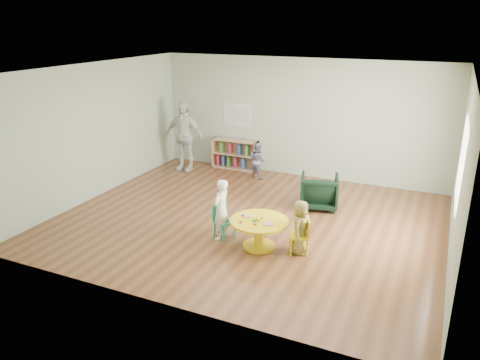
{
  "coord_description": "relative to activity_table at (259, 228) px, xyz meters",
  "views": [
    {
      "loc": [
        3.22,
        -7.49,
        3.64
      ],
      "look_at": [
        -0.04,
        -0.3,
        0.9
      ],
      "focal_mm": 35.0,
      "sensor_mm": 36.0,
      "label": 1
    }
  ],
  "objects": [
    {
      "name": "toddler",
      "position": [
        -1.41,
        3.32,
        0.1
      ],
      "size": [
        0.5,
        0.44,
        0.87
      ],
      "primitive_type": "imported",
      "rotation": [
        0.0,
        0.0,
        2.83
      ],
      "color": "#17193B",
      "rests_on": "ground"
    },
    {
      "name": "kid_chair_left",
      "position": [
        -0.74,
        0.13,
        -0.03
      ],
      "size": [
        0.41,
        0.41,
        0.57
      ],
      "rotation": [
        0.0,
        0.0,
        -2.0
      ],
      "color": "#1C9C72",
      "rests_on": "ground"
    },
    {
      "name": "kid_chair_right",
      "position": [
        0.7,
        0.11,
        -0.01
      ],
      "size": [
        0.41,
        0.41,
        0.6
      ],
      "rotation": [
        0.0,
        0.0,
        1.92
      ],
      "color": "yellow",
      "rests_on": "ground"
    },
    {
      "name": "activity_table",
      "position": [
        0.0,
        0.0,
        0.0
      ],
      "size": [
        0.98,
        0.98,
        0.53
      ],
      "rotation": [
        0.0,
        0.0,
        -0.21
      ],
      "color": "yellow",
      "rests_on": "ground"
    },
    {
      "name": "room",
      "position": [
        -0.58,
        0.93,
        1.56
      ],
      "size": [
        7.1,
        7.0,
        2.8
      ],
      "color": "brown",
      "rests_on": "ground"
    },
    {
      "name": "child_right",
      "position": [
        0.68,
        0.09,
        0.12
      ],
      "size": [
        0.3,
        0.45,
        0.91
      ],
      "primitive_type": "imported",
      "rotation": [
        0.0,
        0.0,
        1.55
      ],
      "color": "yellow",
      "rests_on": "ground"
    },
    {
      "name": "bookshelf",
      "position": [
        -2.21,
        3.79,
        0.03
      ],
      "size": [
        1.2,
        0.3,
        0.75
      ],
      "color": "tan",
      "rests_on": "ground"
    },
    {
      "name": "child_left",
      "position": [
        -0.72,
        0.03,
        0.2
      ],
      "size": [
        0.3,
        0.42,
        1.08
      ],
      "primitive_type": "imported",
      "rotation": [
        0.0,
        0.0,
        -1.68
      ],
      "color": "white",
      "rests_on": "ground"
    },
    {
      "name": "armchair",
      "position": [
        0.44,
        2.11,
        0.0
      ],
      "size": [
        0.9,
        0.91,
        0.68
      ],
      "primitive_type": "imported",
      "rotation": [
        0.0,
        0.0,
        3.41
      ],
      "color": "black",
      "rests_on": "ground"
    },
    {
      "name": "adult_caretaker",
      "position": [
        -3.3,
        3.14,
        0.53
      ],
      "size": [
        1.04,
        0.48,
        1.74
      ],
      "primitive_type": "imported",
      "rotation": [
        0.0,
        0.0,
        0.05
      ],
      "color": "silver",
      "rests_on": "ground"
    },
    {
      "name": "alphabet_poster",
      "position": [
        -2.19,
        3.91,
        1.01
      ],
      "size": [
        0.74,
        0.01,
        0.54
      ],
      "color": "white",
      "rests_on": "ground"
    }
  ]
}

